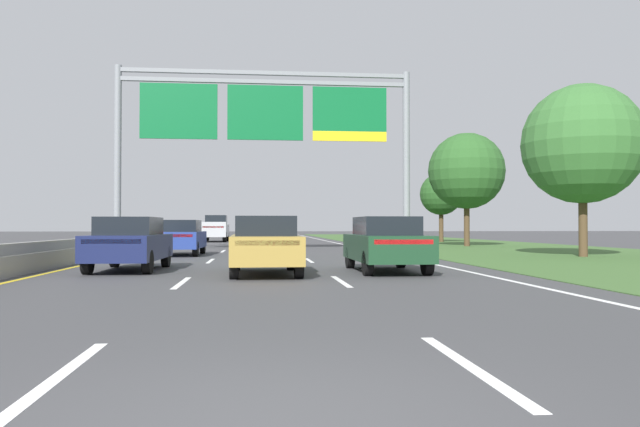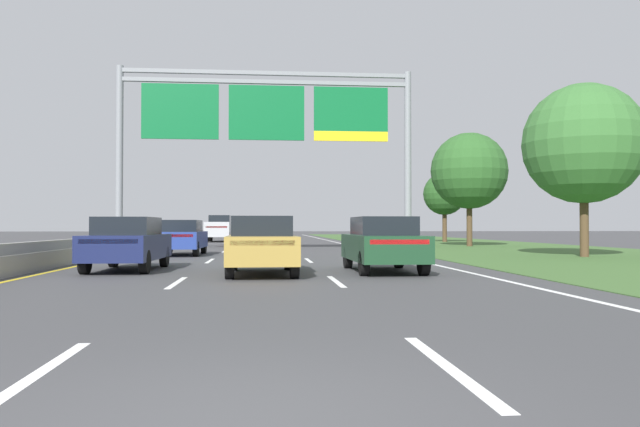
# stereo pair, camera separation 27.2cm
# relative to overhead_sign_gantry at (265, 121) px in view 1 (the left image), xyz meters

# --- Properties ---
(ground_plane) EXTENTS (220.00, 220.00, 0.00)m
(ground_plane) POSITION_rel_overhead_sign_gantry_xyz_m (-0.30, 7.24, -6.65)
(ground_plane) COLOR #3D3D3F
(lane_striping) EXTENTS (11.96, 106.00, 0.01)m
(lane_striping) POSITION_rel_overhead_sign_gantry_xyz_m (-0.30, 6.78, -6.65)
(lane_striping) COLOR white
(lane_striping) RESTS_ON ground
(grass_verge_right) EXTENTS (14.00, 110.00, 0.02)m
(grass_verge_right) POSITION_rel_overhead_sign_gantry_xyz_m (13.65, 7.24, -6.64)
(grass_verge_right) COLOR #3D602D
(grass_verge_right) RESTS_ON ground
(median_barrier_concrete) EXTENTS (0.60, 110.00, 0.85)m
(median_barrier_concrete) POSITION_rel_overhead_sign_gantry_xyz_m (-6.90, 7.24, -6.30)
(median_barrier_concrete) COLOR gray
(median_barrier_concrete) RESTS_ON ground
(overhead_sign_gantry) EXTENTS (15.06, 0.42, 9.36)m
(overhead_sign_gantry) POSITION_rel_overhead_sign_gantry_xyz_m (0.00, 0.00, 0.00)
(overhead_sign_gantry) COLOR gray
(overhead_sign_gantry) RESTS_ON ground
(pickup_truck_silver) EXTENTS (2.04, 5.41, 2.20)m
(pickup_truck_silver) POSITION_rel_overhead_sign_gantry_xyz_m (-3.82, 20.56, -5.58)
(pickup_truck_silver) COLOR #B2B5BA
(pickup_truck_silver) RESTS_ON ground
(car_navy_left_lane_sedan) EXTENTS (1.91, 4.44, 1.57)m
(car_navy_left_lane_sedan) POSITION_rel_overhead_sign_gantry_xyz_m (-4.15, -13.03, -5.84)
(car_navy_left_lane_sedan) COLOR #161E47
(car_navy_left_lane_sedan) RESTS_ON ground
(car_black_centre_lane_sedan) EXTENTS (1.86, 4.41, 1.57)m
(car_black_centre_lane_sedan) POSITION_rel_overhead_sign_gantry_xyz_m (-0.35, 7.61, -5.84)
(car_black_centre_lane_sedan) COLOR black
(car_black_centre_lane_sedan) RESTS_ON ground
(car_gold_centre_lane_sedan) EXTENTS (1.88, 4.42, 1.57)m
(car_gold_centre_lane_sedan) POSITION_rel_overhead_sign_gantry_xyz_m (-0.21, -14.90, -5.84)
(car_gold_centre_lane_sedan) COLOR #A38438
(car_gold_centre_lane_sedan) RESTS_ON ground
(car_blue_left_lane_sedan) EXTENTS (1.89, 4.43, 1.57)m
(car_blue_left_lane_sedan) POSITION_rel_overhead_sign_gantry_xyz_m (-3.79, -3.46, -5.84)
(car_blue_left_lane_sedan) COLOR navy
(car_blue_left_lane_sedan) RESTS_ON ground
(car_darkgreen_right_lane_sedan) EXTENTS (1.85, 4.41, 1.57)m
(car_darkgreen_right_lane_sedan) POSITION_rel_overhead_sign_gantry_xyz_m (3.26, -14.24, -5.84)
(car_darkgreen_right_lane_sedan) COLOR #193D23
(car_darkgreen_right_lane_sedan) RESTS_ON ground
(roadside_tree_near) EXTENTS (5.03, 5.03, 7.28)m
(roadside_tree_near) POSITION_rel_overhead_sign_gantry_xyz_m (13.21, -6.91, -1.90)
(roadside_tree_near) COLOR #4C3823
(roadside_tree_near) RESTS_ON ground
(roadside_tree_mid) EXTENTS (4.86, 4.86, 7.25)m
(roadside_tree_mid) POSITION_rel_overhead_sign_gantry_xyz_m (12.90, 6.81, -1.85)
(roadside_tree_mid) COLOR #4C3823
(roadside_tree_mid) RESTS_ON ground
(roadside_tree_far) EXTENTS (3.40, 3.40, 5.58)m
(roadside_tree_far) POSITION_rel_overhead_sign_gantry_xyz_m (14.37, 17.25, -2.79)
(roadside_tree_far) COLOR #4C3823
(roadside_tree_far) RESTS_ON ground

